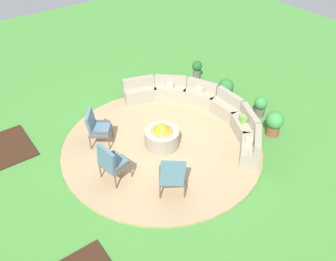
% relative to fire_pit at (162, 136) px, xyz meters
% --- Properties ---
extents(ground_plane, '(24.00, 24.00, 0.00)m').
position_rel_fire_pit_xyz_m(ground_plane, '(0.00, 0.00, -0.35)').
color(ground_plane, '#478C38').
extents(patio_circle, '(5.35, 5.35, 0.06)m').
position_rel_fire_pit_xyz_m(patio_circle, '(0.00, 0.00, -0.32)').
color(patio_circle, tan).
rests_on(patio_circle, ground_plane).
extents(mulch_bed_left, '(1.57, 1.24, 0.04)m').
position_rel_fire_pit_xyz_m(mulch_bed_left, '(-2.41, -3.42, -0.33)').
color(mulch_bed_left, '#382114').
rests_on(mulch_bed_left, ground_plane).
extents(fire_pit, '(0.93, 0.93, 0.75)m').
position_rel_fire_pit_xyz_m(fire_pit, '(0.00, 0.00, 0.00)').
color(fire_pit, '#9E937F').
rests_on(fire_pit, patio_circle).
extents(curved_stone_bench, '(4.76, 2.35, 0.73)m').
position_rel_fire_pit_xyz_m(curved_stone_bench, '(-0.35, 1.73, -0.00)').
color(curved_stone_bench, '#9E937F').
rests_on(curved_stone_bench, patio_circle).
extents(lounge_chair_front_left, '(0.78, 0.80, 1.03)m').
position_rel_fire_pit_xyz_m(lounge_chair_front_left, '(-1.08, -1.32, 0.24)').
color(lounge_chair_front_left, brown).
rests_on(lounge_chair_front_left, patio_circle).
extents(lounge_chair_front_right, '(0.69, 0.66, 1.07)m').
position_rel_fire_pit_xyz_m(lounge_chair_front_right, '(0.35, -1.67, 0.26)').
color(lounge_chair_front_right, brown).
rests_on(lounge_chair_front_right, patio_circle).
extents(lounge_chair_back_left, '(0.80, 0.83, 1.08)m').
position_rel_fire_pit_xyz_m(lounge_chair_back_left, '(1.52, -0.80, 0.26)').
color(lounge_chair_back_left, brown).
rests_on(lounge_chair_back_left, patio_circle).
extents(potted_plant_0, '(0.38, 0.38, 0.62)m').
position_rel_fire_pit_xyz_m(potted_plant_0, '(0.55, 3.21, -0.02)').
color(potted_plant_0, '#605B56').
rests_on(potted_plant_0, ground_plane).
extents(potted_plant_1, '(0.49, 0.49, 0.67)m').
position_rel_fire_pit_xyz_m(potted_plant_1, '(-0.76, 3.05, 0.01)').
color(potted_plant_1, brown).
rests_on(potted_plant_1, ground_plane).
extents(potted_plant_2, '(0.50, 0.50, 0.74)m').
position_rel_fire_pit_xyz_m(potted_plant_2, '(1.40, 2.81, 0.05)').
color(potted_plant_2, brown).
rests_on(potted_plant_2, ground_plane).
extents(potted_plant_3, '(0.35, 0.35, 0.65)m').
position_rel_fire_pit_xyz_m(potted_plant_3, '(-2.29, 3.13, 0.02)').
color(potted_plant_3, '#605B56').
rests_on(potted_plant_3, ground_plane).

